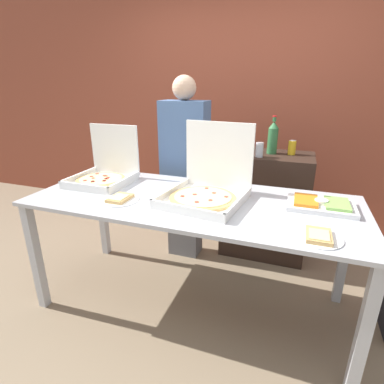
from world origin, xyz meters
TOP-DOWN VIEW (x-y plane):
  - ground_plane at (0.00, 0.00)m, footprint 16.00×16.00m
  - brick_wall_behind at (0.00, 1.70)m, footprint 10.00×0.06m
  - buffet_table at (0.00, 0.00)m, footprint 2.15×0.89m
  - pizza_box_near_left at (0.09, 0.03)m, footprint 0.55×0.56m
  - pizza_box_near_right at (-0.76, 0.13)m, footprint 0.42×0.44m
  - paper_plate_front_center at (-0.44, -0.18)m, footprint 0.24×0.24m
  - paper_plate_front_left at (0.77, -0.30)m, footprint 0.23×0.23m
  - veggie_tray at (0.79, 0.13)m, footprint 0.39×0.26m
  - sideboard_podium at (0.39, 0.96)m, footprint 0.76×0.49m
  - soda_bottle at (0.40, 0.98)m, footprint 0.09×0.09m
  - soda_can_silver at (0.32, 0.81)m, footprint 0.07×0.07m
  - soda_can_colored at (0.57, 1.00)m, footprint 0.07×0.07m
  - person_guest_cap at (-0.31, 0.67)m, footprint 0.40×0.22m

SIDE VIEW (x-z plane):
  - ground_plane at x=0.00m, z-range 0.00..0.00m
  - sideboard_podium at x=0.39m, z-range 0.00..0.97m
  - buffet_table at x=0.00m, z-range 0.32..1.16m
  - person_guest_cap at x=-0.31m, z-range 0.03..1.66m
  - paper_plate_front_center at x=-0.44m, z-range 0.83..0.86m
  - paper_plate_front_left at x=0.77m, z-range 0.83..0.86m
  - veggie_tray at x=0.79m, z-range 0.83..0.89m
  - pizza_box_near_right at x=-0.76m, z-range 0.70..1.12m
  - pizza_box_near_left at x=0.09m, z-range 0.68..1.16m
  - soda_can_silver at x=0.32m, z-range 0.97..1.09m
  - soda_can_colored at x=0.57m, z-range 0.97..1.09m
  - soda_bottle at x=0.40m, z-range 0.95..1.28m
  - brick_wall_behind at x=0.00m, z-range 0.00..2.80m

